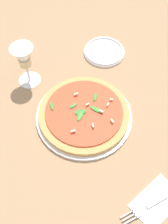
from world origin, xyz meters
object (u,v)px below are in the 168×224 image
(wine_glass, at_px, (24,59))
(fork, at_px, (155,202))
(side_plate_white, at_px, (104,51))
(pizza_arugula_main, at_px, (84,114))

(wine_glass, height_order, fork, wine_glass)
(side_plate_white, bearing_deg, pizza_arugula_main, 16.74)
(pizza_arugula_main, bearing_deg, side_plate_white, -163.26)
(fork, bearing_deg, side_plate_white, -106.21)
(fork, bearing_deg, pizza_arugula_main, -82.70)
(wine_glass, height_order, side_plate_white, wine_glass)
(pizza_arugula_main, height_order, fork, pizza_arugula_main)
(pizza_arugula_main, bearing_deg, wine_glass, -96.90)
(fork, distance_m, side_plate_white, 0.58)
(pizza_arugula_main, xyz_separation_m, fork, (0.13, 0.31, -0.01))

